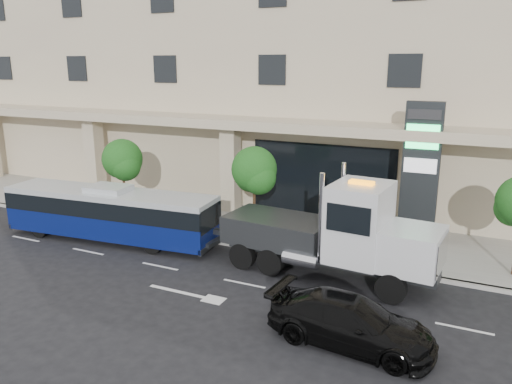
% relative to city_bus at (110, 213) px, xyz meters
% --- Properties ---
extents(ground, '(120.00, 120.00, 0.00)m').
position_rel_city_bus_xyz_m(ground, '(8.09, -0.23, -1.38)').
color(ground, black).
rests_on(ground, ground).
extents(sidewalk, '(120.00, 6.00, 0.15)m').
position_rel_city_bus_xyz_m(sidewalk, '(8.09, 4.77, -1.30)').
color(sidewalk, gray).
rests_on(sidewalk, ground).
extents(curb, '(120.00, 0.30, 0.15)m').
position_rel_city_bus_xyz_m(curb, '(8.09, 1.77, -1.30)').
color(curb, gray).
rests_on(curb, ground).
extents(convention_center, '(60.00, 17.60, 20.00)m').
position_rel_city_bus_xyz_m(convention_center, '(8.09, 15.19, 8.59)').
color(convention_center, tan).
rests_on(convention_center, ground).
extents(tree_left, '(2.27, 2.20, 4.22)m').
position_rel_city_bus_xyz_m(tree_left, '(-1.89, 3.36, 1.73)').
color(tree_left, '#422B19').
rests_on(tree_left, sidewalk).
extents(tree_mid, '(2.28, 2.20, 4.38)m').
position_rel_city_bus_xyz_m(tree_mid, '(6.11, 3.36, 1.88)').
color(tree_mid, '#422B19').
rests_on(tree_mid, sidewalk).
extents(city_bus, '(10.87, 3.22, 2.71)m').
position_rel_city_bus_xyz_m(city_bus, '(0.00, 0.00, 0.00)').
color(city_bus, black).
rests_on(city_bus, ground).
extents(tow_truck, '(9.91, 3.11, 4.49)m').
position_rel_city_bus_xyz_m(tow_truck, '(11.15, 0.34, 0.47)').
color(tow_truck, '#2D3033').
rests_on(tow_truck, ground).
extents(black_sedan, '(5.30, 2.52, 1.49)m').
position_rel_city_bus_xyz_m(black_sedan, '(12.94, -4.19, -0.63)').
color(black_sedan, black).
rests_on(black_sedan, ground).
extents(signage_pylon, '(1.66, 0.65, 6.57)m').
position_rel_city_bus_xyz_m(signage_pylon, '(13.46, 5.62, 2.10)').
color(signage_pylon, black).
rests_on(signage_pylon, sidewalk).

